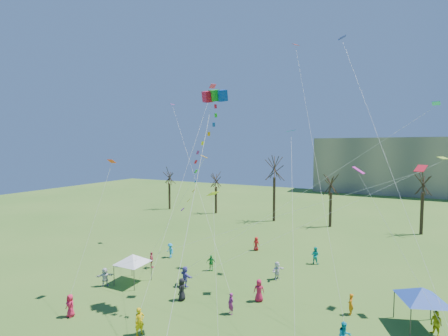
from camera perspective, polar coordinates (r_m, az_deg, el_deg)
The scene contains 7 objects.
distant_building at distance 97.84m, azimuth 34.36°, elevation 0.23°, with size 60.00×14.00×15.00m, color gray.
bare_tree_row at distance 51.35m, azimuth 23.34°, elevation -2.56°, with size 68.66×7.52×11.62m.
big_box_kite at distance 23.17m, azimuth -3.76°, elevation 1.45°, with size 2.41×5.33×16.13m.
canopy_tent_white at distance 30.90m, azimuth -16.36°, elevation -15.61°, with size 3.59×3.59×2.69m.
canopy_tent_blue at distance 26.67m, azimuth 32.49°, elevation -18.82°, with size 3.66×3.66×2.92m.
festival_crowd at distance 27.23m, azimuth 3.10°, elevation -21.46°, with size 27.12×20.63×1.83m.
small_kites_aloft at distance 26.76m, azimuth 10.20°, elevation 5.91°, with size 29.51×17.57×33.44m.
Camera 1 is at (8.64, -14.80, 12.47)m, focal length 25.00 mm.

